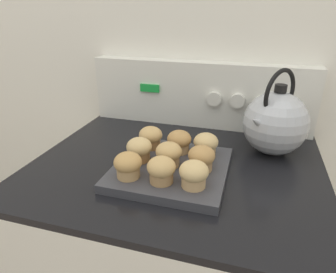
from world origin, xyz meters
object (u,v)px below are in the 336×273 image
object	(u,v)px
muffin_r2_c1	(178,141)
tea_kettle	(275,122)
muffin_pan	(170,169)
muffin_r1_c1	(169,154)
muffin_r2_c0	(151,137)
muffin_r1_c2	(201,158)
muffin_r1_c0	(139,149)
muffin_r0_c2	(194,174)
muffin_r0_c1	(159,169)
muffin_r0_c0	(128,165)
muffin_r2_c2	(206,144)

from	to	relation	value
muffin_r2_c1	tea_kettle	bearing A→B (deg)	24.88
muffin_pan	tea_kettle	size ratio (longest dim) A/B	1.15
muffin_r1_c1	muffin_r2_c0	world-z (taller)	same
muffin_r1_c2	muffin_r2_c0	bearing A→B (deg)	153.04
muffin_r1_c1	muffin_r1_c2	distance (m)	0.08
muffin_r2_c0	muffin_r2_c1	size ratio (longest dim) A/B	1.00
muffin_r1_c0	muffin_r2_c0	size ratio (longest dim) A/B	1.00
muffin_r2_c1	muffin_r1_c1	bearing A→B (deg)	-91.58
muffin_r1_c1	muffin_r1_c2	world-z (taller)	same
muffin_r1_c2	muffin_r0_c2	bearing A→B (deg)	-91.58
muffin_r0_c2	muffin_r1_c1	size ratio (longest dim) A/B	1.00
muffin_pan	muffin_r2_c0	size ratio (longest dim) A/B	4.26
muffin_pan	muffin_r0_c1	bearing A→B (deg)	-90.73
muffin_pan	muffin_r2_c0	world-z (taller)	muffin_r2_c0
muffin_r2_c0	muffin_r1_c1	bearing A→B (deg)	-47.20
muffin_pan	muffin_r2_c0	xyz separation A→B (m)	(-0.08, 0.08, 0.04)
muffin_r1_c0	muffin_r2_c1	distance (m)	0.11
muffin_r1_c1	tea_kettle	size ratio (longest dim) A/B	0.27
muffin_r0_c1	muffin_r2_c0	xyz separation A→B (m)	(-0.08, 0.16, 0.00)
muffin_pan	tea_kettle	distance (m)	0.32
muffin_r0_c1	muffin_r0_c2	bearing A→B (deg)	1.94
muffin_r0_c1	muffin_r2_c0	size ratio (longest dim) A/B	1.00
muffin_r0_c0	tea_kettle	xyz separation A→B (m)	(0.32, 0.27, 0.04)
muffin_pan	muffin_r2_c1	distance (m)	0.09
muffin_r0_c2	muffin_r2_c0	distance (m)	0.22
muffin_r0_c0	muffin_r0_c2	distance (m)	0.15
muffin_r1_c0	muffin_r2_c2	world-z (taller)	same
muffin_r0_c0	muffin_r1_c0	xyz separation A→B (m)	(-0.01, 0.08, 0.00)
muffin_r0_c2	tea_kettle	world-z (taller)	tea_kettle
muffin_r0_c0	muffin_r1_c1	distance (m)	0.11
muffin_r1_c0	muffin_r2_c1	size ratio (longest dim) A/B	1.00
muffin_r1_c2	muffin_r2_c0	distance (m)	0.18
muffin_r0_c1	tea_kettle	bearing A→B (deg)	47.56
muffin_r0_c1	muffin_r2_c1	bearing A→B (deg)	89.54
muffin_r0_c2	muffin_r2_c0	world-z (taller)	same
muffin_r1_c0	tea_kettle	size ratio (longest dim) A/B	0.27
muffin_r0_c0	muffin_r0_c2	bearing A→B (deg)	1.59
muffin_r0_c2	muffin_r1_c2	world-z (taller)	same
muffin_r1_c1	muffin_r2_c0	distance (m)	0.11
muffin_r1_c2	muffin_r2_c1	bearing A→B (deg)	135.90
muffin_r1_c2	muffin_r2_c0	world-z (taller)	same
muffin_r1_c0	muffin_r2_c0	xyz separation A→B (m)	(0.00, 0.08, 0.00)
muffin_r0_c2	muffin_r2_c1	distance (m)	0.17
muffin_r2_c2	muffin_r2_c0	bearing A→B (deg)	179.40
muffin_r1_c2	muffin_r2_c0	size ratio (longest dim) A/B	1.00
muffin_r0_c2	muffin_pan	bearing A→B (deg)	135.21
muffin_pan	muffin_r2_c0	bearing A→B (deg)	134.09
muffin_r0_c0	muffin_r1_c0	size ratio (longest dim) A/B	1.00
muffin_r2_c0	tea_kettle	xyz separation A→B (m)	(0.32, 0.11, 0.04)
muffin_r2_c1	tea_kettle	distance (m)	0.27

